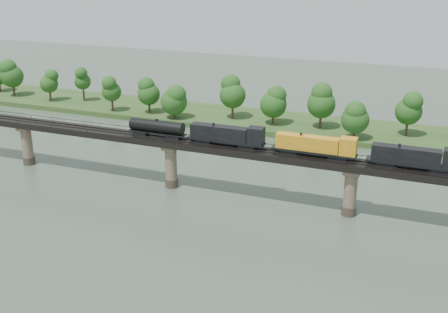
% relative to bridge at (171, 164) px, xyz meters
% --- Properties ---
extents(ground, '(400.00, 400.00, 0.00)m').
position_rel_bridge_xyz_m(ground, '(0.00, -30.00, -5.46)').
color(ground, '#39493A').
rests_on(ground, ground).
extents(far_bank, '(300.00, 24.00, 1.60)m').
position_rel_bridge_xyz_m(far_bank, '(0.00, 55.00, -4.66)').
color(far_bank, '#2B481D').
rests_on(far_bank, ground).
extents(bridge, '(236.00, 30.00, 11.50)m').
position_rel_bridge_xyz_m(bridge, '(0.00, 0.00, 0.00)').
color(bridge, '#473A2D').
rests_on(bridge, ground).
extents(bridge_superstructure, '(220.00, 4.90, 0.75)m').
position_rel_bridge_xyz_m(bridge_superstructure, '(0.00, 0.00, 6.33)').
color(bridge_superstructure, black).
rests_on(bridge_superstructure, bridge).
extents(far_treeline, '(289.06, 17.54, 13.60)m').
position_rel_bridge_xyz_m(far_treeline, '(-8.21, 50.52, 3.37)').
color(far_treeline, '#382619').
rests_on(far_treeline, far_bank).
extents(freight_train, '(69.71, 2.72, 4.80)m').
position_rel_bridge_xyz_m(freight_train, '(25.93, 0.00, 8.33)').
color(freight_train, black).
rests_on(freight_train, bridge).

